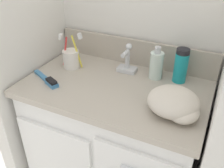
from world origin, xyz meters
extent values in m
cube|color=white|center=(0.00, 0.00, 0.35)|extent=(0.78, 0.45, 0.71)
cube|color=white|center=(0.19, -0.23, 0.55)|extent=(0.34, 0.02, 0.17)
cube|color=#B2A899|center=(0.00, 0.00, 0.72)|extent=(0.81, 0.49, 0.03)
ellipsoid|color=#A49A8C|center=(0.00, 0.00, 0.65)|extent=(0.32, 0.23, 0.17)
cylinder|color=silver|center=(0.00, 0.00, 0.57)|extent=(0.03, 0.03, 0.01)
cube|color=#B2A899|center=(0.00, 0.23, 0.80)|extent=(0.81, 0.02, 0.13)
cube|color=silver|center=(0.00, 0.14, 0.75)|extent=(0.09, 0.06, 0.02)
cylinder|color=silver|center=(0.00, 0.14, 0.80)|extent=(0.02, 0.02, 0.08)
cylinder|color=silver|center=(0.00, 0.11, 0.84)|extent=(0.02, 0.06, 0.02)
sphere|color=silver|center=(0.00, 0.16, 0.86)|extent=(0.03, 0.03, 0.03)
cylinder|color=white|center=(-0.26, 0.06, 0.78)|extent=(0.08, 0.08, 0.09)
cylinder|color=yellow|center=(-0.23, 0.07, 0.82)|extent=(0.05, 0.02, 0.16)
cube|color=white|center=(-0.21, 0.08, 0.90)|extent=(0.02, 0.02, 0.03)
cylinder|color=#D13838|center=(-0.29, 0.06, 0.82)|extent=(0.04, 0.01, 0.15)
cube|color=white|center=(-0.31, 0.06, 0.89)|extent=(0.02, 0.02, 0.03)
cylinder|color=silver|center=(0.14, 0.14, 0.80)|extent=(0.06, 0.06, 0.12)
cylinder|color=silver|center=(0.14, 0.14, 0.87)|extent=(0.03, 0.03, 0.03)
cylinder|color=silver|center=(0.14, 0.13, 0.89)|extent=(0.01, 0.03, 0.01)
cylinder|color=teal|center=(0.25, 0.16, 0.80)|extent=(0.06, 0.06, 0.13)
cylinder|color=black|center=(0.25, 0.16, 0.88)|extent=(0.06, 0.06, 0.02)
cube|color=teal|center=(-0.34, -0.08, 0.74)|extent=(0.12, 0.07, 0.01)
cube|color=teal|center=(-0.25, -0.12, 0.74)|extent=(0.08, 0.06, 0.02)
cube|color=black|center=(-0.25, -0.12, 0.76)|extent=(0.07, 0.05, 0.01)
ellipsoid|color=beige|center=(0.27, -0.08, 0.78)|extent=(0.19, 0.18, 0.09)
ellipsoid|color=silver|center=(0.32, -0.10, 0.77)|extent=(0.11, 0.13, 0.07)
camera|label=1|loc=(0.39, -0.84, 1.31)|focal=40.00mm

